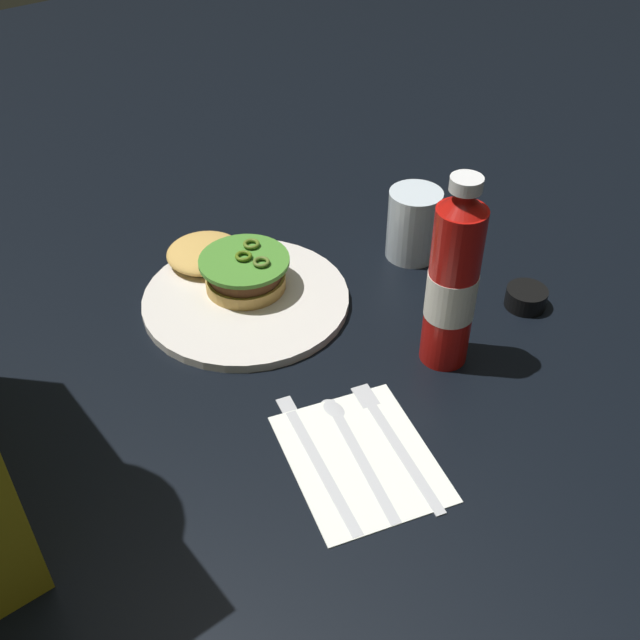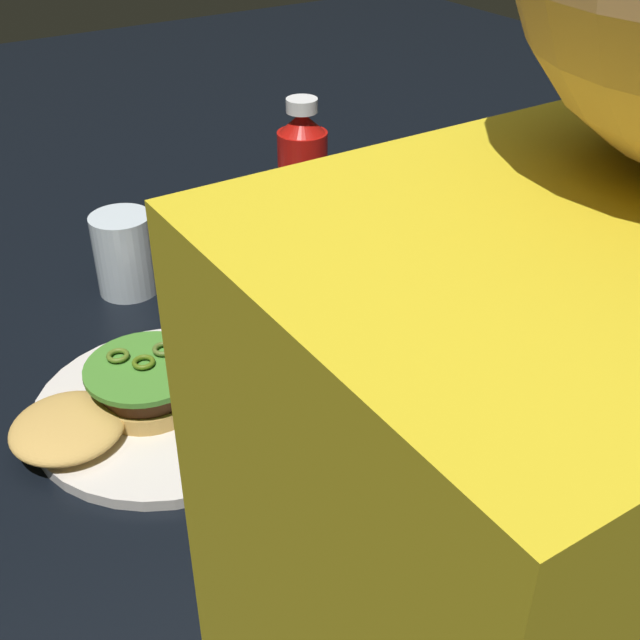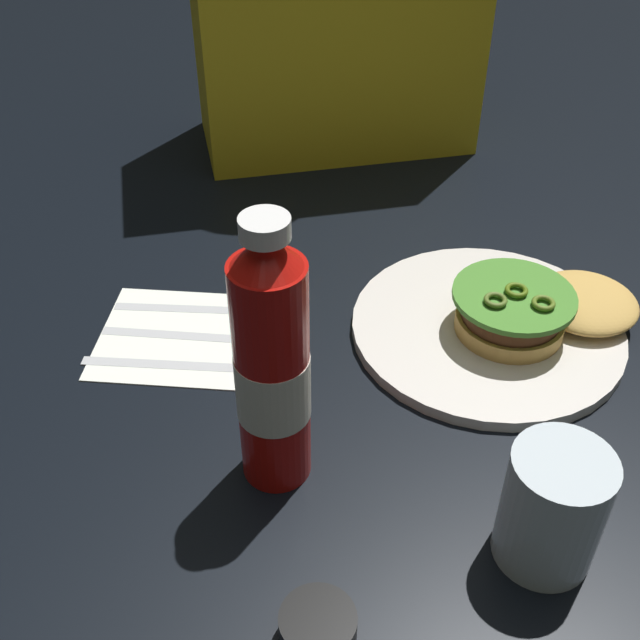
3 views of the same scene
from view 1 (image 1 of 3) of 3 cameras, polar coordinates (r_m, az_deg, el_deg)
ground_plane at (r=1.05m, az=1.37°, el=2.29°), size 3.00×3.00×0.00m
dinner_plate at (r=1.03m, az=-5.61°, el=1.57°), size 0.28×0.28×0.01m
burger_sandwich at (r=1.05m, az=-6.84°, el=4.15°), size 0.20×0.13×0.05m
ketchup_bottle at (r=0.88m, az=9.99°, el=2.80°), size 0.06×0.06×0.25m
water_glass at (r=1.10m, az=7.22°, el=7.12°), size 0.08×0.08×0.10m
condiment_cup at (r=1.05m, az=15.31°, el=1.64°), size 0.06×0.06×0.03m
napkin at (r=0.83m, az=3.06°, el=-10.33°), size 0.22×0.20×0.00m
fork_utensil at (r=0.85m, az=5.29°, el=-8.40°), size 0.20×0.07×0.00m
spoon_utensil at (r=0.84m, az=2.27°, el=-8.78°), size 0.18×0.07×0.00m
butter_knife at (r=0.83m, az=-0.59°, el=-9.79°), size 0.20×0.07×0.00m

